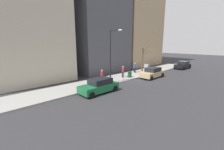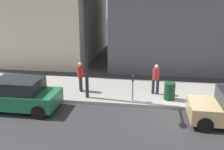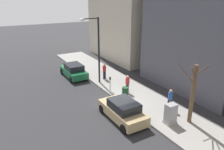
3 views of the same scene
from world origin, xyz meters
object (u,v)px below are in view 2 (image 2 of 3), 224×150
parked_car_green (16,95)px  streetlamp (84,24)px  parking_meter (133,85)px  trash_bin (170,91)px  pedestrian_midblock (156,78)px  pedestrian_far_corner (80,75)px

parked_car_green → streetlamp: bearing=-67.0°
parking_meter → trash_bin: (0.45, -1.87, -0.38)m
parked_car_green → streetlamp: size_ratio=0.65×
parked_car_green → pedestrian_midblock: pedestrian_midblock is taller
streetlamp → pedestrian_far_corner: 3.21m
trash_bin → streetlamp: bearing=98.2°
parking_meter → trash_bin: parking_meter is taller
trash_bin → pedestrian_far_corner: size_ratio=0.54×
parking_meter → pedestrian_midblock: size_ratio=0.81×
parking_meter → pedestrian_far_corner: size_ratio=0.81×
pedestrian_midblock → parked_car_green: bearing=29.1°
trash_bin → pedestrian_midblock: (0.70, 0.71, 0.49)m
pedestrian_midblock → pedestrian_far_corner: 4.15m
trash_bin → pedestrian_far_corner: pedestrian_far_corner is taller
parking_meter → pedestrian_far_corner: (1.00, 2.98, 0.11)m
streetlamp → trash_bin: bearing=-81.8°
streetlamp → pedestrian_far_corner: (1.17, 0.59, -2.93)m
parking_meter → trash_bin: 1.96m
parking_meter → streetlamp: 3.87m
pedestrian_midblock → pedestrian_far_corner: bearing=9.5°
parked_car_green → pedestrian_midblock: size_ratio=2.53×
parked_car_green → pedestrian_midblock: bearing=-68.4°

